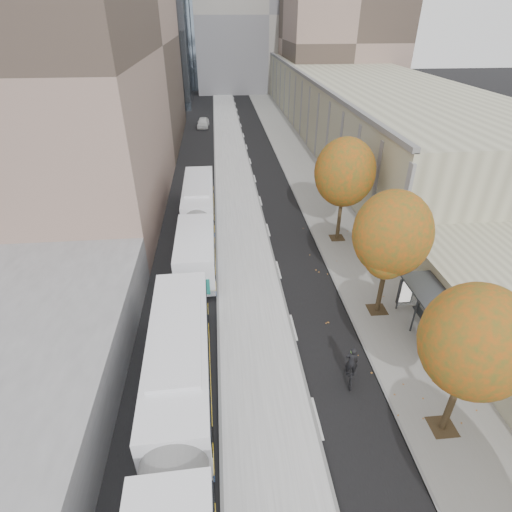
{
  "coord_description": "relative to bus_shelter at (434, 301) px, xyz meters",
  "views": [
    {
      "loc": [
        -5.43,
        -5.01,
        15.35
      ],
      "look_at": [
        -3.43,
        15.91,
        2.5
      ],
      "focal_mm": 28.0,
      "sensor_mm": 36.0,
      "label": 1
    }
  ],
  "objects": [
    {
      "name": "building_midrise",
      "position": [
        -28.19,
        30.04,
        10.31
      ],
      "size": [
        24.0,
        46.0,
        25.0
      ],
      "primitive_type": "cube",
      "color": "gray",
      "rests_on": "ground"
    },
    {
      "name": "tree_d",
      "position": [
        -2.09,
        11.04,
        3.28
      ],
      "size": [
        4.4,
        4.4,
        7.6
      ],
      "color": "black",
      "rests_on": "sidewalk"
    },
    {
      "name": "bus_platform",
      "position": [
        -9.56,
        24.04,
        -2.11
      ],
      "size": [
        4.25,
        150.0,
        0.15
      ],
      "primitive_type": "cube",
      "color": "#A4A4A4",
      "rests_on": "ground"
    },
    {
      "name": "bus_far",
      "position": [
        -12.99,
        12.54,
        -0.62
      ],
      "size": [
        2.63,
        17.2,
        2.87
      ],
      "rotation": [
        0.0,
        0.0,
        0.01
      ],
      "color": "white",
      "rests_on": "ground"
    },
    {
      "name": "building_tan",
      "position": [
        9.81,
        53.04,
        1.81
      ],
      "size": [
        18.0,
        92.0,
        8.0
      ],
      "primitive_type": "cube",
      "color": "gray",
      "rests_on": "ground"
    },
    {
      "name": "bus_shelter",
      "position": [
        0.0,
        0.0,
        0.0
      ],
      "size": [
        1.9,
        4.4,
        2.53
      ],
      "color": "#383A3F",
      "rests_on": "sidewalk"
    },
    {
      "name": "tree_b",
      "position": [
        -2.09,
        -5.96,
        2.85
      ],
      "size": [
        4.0,
        4.0,
        6.97
      ],
      "color": "black",
      "rests_on": "sidewalk"
    },
    {
      "name": "cyclist",
      "position": [
        -5.35,
        -3.02,
        -1.39
      ],
      "size": [
        0.8,
        1.74,
        2.15
      ],
      "rotation": [
        0.0,
        0.0,
        -0.2
      ],
      "color": "black",
      "rests_on": "ground"
    },
    {
      "name": "tree_c",
      "position": [
        -2.09,
        2.04,
        3.06
      ],
      "size": [
        4.2,
        4.2,
        7.28
      ],
      "color": "black",
      "rests_on": "sidewalk"
    },
    {
      "name": "building_far_block",
      "position": [
        0.31,
        85.04,
        12.81
      ],
      "size": [
        30.0,
        18.0,
        30.0
      ],
      "primitive_type": "cube",
      "color": "gray",
      "rests_on": "ground"
    },
    {
      "name": "bus_near",
      "position": [
        -13.24,
        -6.58,
        -0.52
      ],
      "size": [
        3.24,
        18.45,
        3.06
      ],
      "rotation": [
        0.0,
        0.0,
        0.03
      ],
      "color": "white",
      "rests_on": "ground"
    },
    {
      "name": "sidewalk",
      "position": [
        -1.56,
        24.04,
        -2.15
      ],
      "size": [
        4.75,
        150.0,
        0.08
      ],
      "primitive_type": "cube",
      "color": "gray",
      "rests_on": "ground"
    },
    {
      "name": "distant_car",
      "position": [
        -13.27,
        48.39,
        -1.47
      ],
      "size": [
        1.92,
        4.32,
        1.44
      ],
      "primitive_type": "imported",
      "rotation": [
        0.0,
        0.0,
        -0.05
      ],
      "color": "silver",
      "rests_on": "ground"
    }
  ]
}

